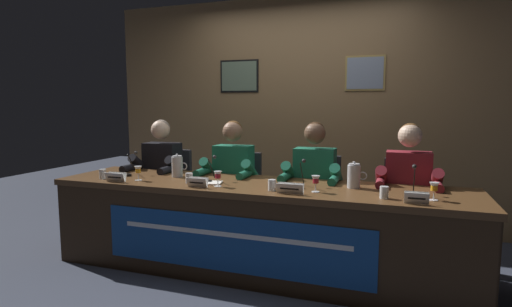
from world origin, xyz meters
The scene contains 30 objects.
ground_plane centered at (0.00, 0.00, 0.00)m, with size 12.00×12.00×0.00m, color #383D4C.
wall_back_panelled centered at (0.00, 1.53, 1.30)m, with size 4.65×0.14×2.60m.
conference_table centered at (0.00, -0.11, 0.51)m, with size 3.45×0.81×0.74m.
chair_far_left centered at (-1.18, 0.59, 0.44)m, with size 0.44×0.44×0.91m.
panelist_far_left centered at (-1.18, 0.39, 0.72)m, with size 0.51×0.48×1.23m.
nameplate_far_left centered at (-1.14, -0.31, 0.78)m, with size 0.19×0.06×0.08m.
juice_glass_far_left centered at (-1.00, -0.20, 0.82)m, with size 0.06×0.06×0.12m.
water_cup_far_left centered at (-1.34, -0.23, 0.77)m, with size 0.06×0.06×0.08m.
microphone_far_left centered at (-1.22, 0.00, 0.81)m, with size 0.06×0.17×0.22m.
chair_center_left centered at (-0.39, 0.59, 0.44)m, with size 0.44×0.44×0.91m.
panelist_center_left centered at (-0.39, 0.39, 0.72)m, with size 0.51×0.48×1.23m.
nameplate_center_left centered at (-0.38, -0.29, 0.78)m, with size 0.17×0.06×0.08m.
juice_glass_center_left centered at (-0.24, -0.22, 0.82)m, with size 0.06×0.06×0.12m.
water_cup_center_left centered at (-0.53, -0.16, 0.77)m, with size 0.06×0.06×0.08m.
microphone_center_left centered at (-0.39, -0.05, 0.81)m, with size 0.06×0.17×0.22m.
chair_center_right centered at (0.39, 0.59, 0.44)m, with size 0.44×0.44×0.91m.
panelist_center_right centered at (0.39, 0.39, 0.72)m, with size 0.51×0.48×1.23m.
nameplate_center_right centered at (0.36, -0.28, 0.78)m, with size 0.20×0.06×0.08m.
juice_glass_center_right centered at (0.53, -0.16, 0.82)m, with size 0.06×0.06×0.12m.
water_cup_center_right centered at (0.21, -0.22, 0.77)m, with size 0.06×0.06×0.08m.
microphone_center_right centered at (0.39, -0.03, 0.81)m, with size 0.06×0.17×0.22m.
chair_far_right centered at (1.18, 0.59, 0.44)m, with size 0.44×0.44×0.91m.
panelist_far_right centered at (1.18, 0.39, 0.72)m, with size 0.51×0.48×1.23m.
nameplate_far_right centered at (1.22, -0.31, 0.78)m, with size 0.15×0.06×0.08m.
juice_glass_far_right centered at (1.34, -0.16, 0.82)m, with size 0.06×0.06×0.12m.
water_cup_far_right centered at (1.02, -0.21, 0.77)m, with size 0.06×0.06×0.08m.
microphone_far_right centered at (1.21, -0.06, 0.81)m, with size 0.06×0.17×0.22m.
water_pitcher_left_side centered at (-0.78, 0.07, 0.83)m, with size 0.15×0.10×0.21m.
water_pitcher_right_side centered at (0.78, 0.09, 0.83)m, with size 0.15×0.10×0.21m.
document_stack_center_left centered at (-0.37, -0.12, 0.74)m, with size 0.24×0.19×0.01m.
Camera 1 is at (1.10, -3.12, 1.38)m, focal length 28.68 mm.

